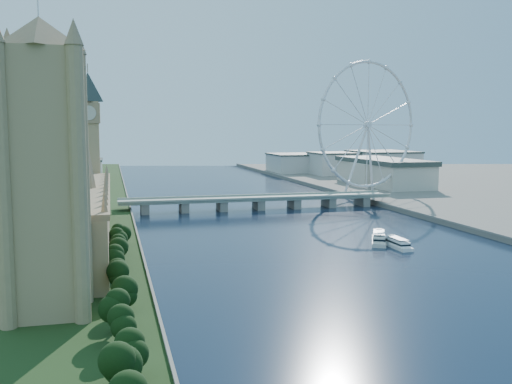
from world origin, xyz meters
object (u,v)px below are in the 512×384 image
object	(u,v)px
victoria_tower	(44,159)
tour_boat_near	(397,248)
london_eye	(368,125)
tour_boat_far	(379,243)

from	to	relation	value
victoria_tower	tour_boat_near	distance (m)	196.10
tour_boat_near	london_eye	bearing A→B (deg)	68.36
victoria_tower	tour_boat_far	bearing A→B (deg)	29.78
tour_boat_far	tour_boat_near	bearing A→B (deg)	-48.42
tour_boat_near	victoria_tower	bearing A→B (deg)	-154.92
victoria_tower	tour_boat_near	world-z (taller)	victoria_tower
tour_boat_near	tour_boat_far	xyz separation A→B (m)	(-3.90, 13.92, 0.00)
london_eye	tour_boat_near	world-z (taller)	london_eye
tour_boat_near	tour_boat_far	size ratio (longest dim) A/B	0.87
london_eye	tour_boat_near	xyz separation A→B (m)	(-84.97, -218.95, -67.52)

